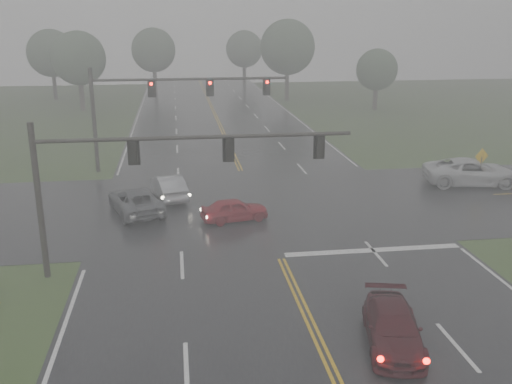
{
  "coord_description": "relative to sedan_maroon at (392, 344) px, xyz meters",
  "views": [
    {
      "loc": [
        -4.51,
        -9.62,
        10.5
      ],
      "look_at": [
        -0.88,
        16.0,
        2.66
      ],
      "focal_mm": 40.0,
      "sensor_mm": 36.0,
      "label": 1
    }
  ],
  "objects": [
    {
      "name": "main_road",
      "position": [
        -2.4,
        13.52,
        0.0
      ],
      "size": [
        18.0,
        160.0,
        0.02
      ],
      "primitive_type": "cube",
      "color": "black",
      "rests_on": "ground"
    },
    {
      "name": "cross_street",
      "position": [
        -2.4,
        15.52,
        0.0
      ],
      "size": [
        120.0,
        14.0,
        0.02
      ],
      "primitive_type": "cube",
      "color": "black",
      "rests_on": "ground"
    },
    {
      "name": "stop_bar",
      "position": [
        2.1,
        7.92,
        0.0
      ],
      "size": [
        8.5,
        0.5,
        0.01
      ],
      "primitive_type": "cube",
      "color": "silver",
      "rests_on": "ground"
    },
    {
      "name": "sedan_maroon",
      "position": [
        0.0,
        0.0,
        0.0
      ],
      "size": [
        2.65,
        4.6,
        1.25
      ],
      "primitive_type": "imported",
      "rotation": [
        0.0,
        0.0,
        -0.22
      ],
      "color": "#390A10",
      "rests_on": "ground"
    },
    {
      "name": "sedan_red",
      "position": [
        -3.96,
        13.03,
        0.0
      ],
      "size": [
        3.84,
        2.14,
        1.24
      ],
      "primitive_type": "imported",
      "rotation": [
        0.0,
        0.0,
        1.77
      ],
      "color": "maroon",
      "rests_on": "ground"
    },
    {
      "name": "sedan_silver",
      "position": [
        -7.53,
        17.69,
        0.0
      ],
      "size": [
        2.45,
        4.64,
        1.45
      ],
      "primitive_type": "imported",
      "rotation": [
        0.0,
        0.0,
        3.36
      ],
      "color": "#9EA0A5",
      "rests_on": "ground"
    },
    {
      "name": "car_grey",
      "position": [
        -9.34,
        15.09,
        0.0
      ],
      "size": [
        3.72,
        5.49,
        1.4
      ],
      "primitive_type": "imported",
      "rotation": [
        0.0,
        0.0,
        3.45
      ],
      "color": "#525359",
      "rests_on": "ground"
    },
    {
      "name": "pickup_white",
      "position": [
        12.31,
        17.86,
        0.0
      ],
      "size": [
        6.6,
        3.9,
        1.72
      ],
      "primitive_type": "imported",
      "rotation": [
        0.0,
        0.0,
        1.39
      ],
      "color": "silver",
      "rests_on": "ground"
    },
    {
      "name": "signal_gantry_near",
      "position": [
        -8.47,
        7.16,
        4.69
      ],
      "size": [
        13.19,
        0.29,
        6.63
      ],
      "color": "black",
      "rests_on": "ground"
    },
    {
      "name": "signal_gantry_far",
      "position": [
        -8.31,
        24.83,
        5.19
      ],
      "size": [
        13.79,
        0.37,
        7.36
      ],
      "color": "black",
      "rests_on": "ground"
    },
    {
      "name": "sign_diamond_east",
      "position": [
        12.72,
        17.63,
        1.69
      ],
      "size": [
        1.03,
        0.26,
        2.51
      ],
      "rotation": [
        0.0,
        0.0,
        0.22
      ],
      "color": "black",
      "rests_on": "ground"
    },
    {
      "name": "tree_nw_a",
      "position": [
        -17.99,
        55.06,
        6.14
      ],
      "size": [
        6.36,
        6.36,
        9.34
      ],
      "color": "#322720",
      "rests_on": "ground"
    },
    {
      "name": "tree_ne_a",
      "position": [
        8.08,
        60.09,
        7.01
      ],
      "size": [
        7.26,
        7.26,
        10.66
      ],
      "color": "#322720",
      "rests_on": "ground"
    },
    {
      "name": "tree_n_mid",
      "position": [
        -9.76,
        71.23,
        6.21
      ],
      "size": [
        6.43,
        6.43,
        9.45
      ],
      "color": "#322720",
      "rests_on": "ground"
    },
    {
      "name": "tree_e_near",
      "position": [
        17.16,
        50.61,
        4.76
      ],
      "size": [
        4.94,
        4.94,
        7.26
      ],
      "color": "#322720",
      "rests_on": "ground"
    },
    {
      "name": "tree_nw_b",
      "position": [
        -23.13,
        65.59,
        6.17
      ],
      "size": [
        6.38,
        6.38,
        9.37
      ],
      "color": "#322720",
      "rests_on": "ground"
    },
    {
      "name": "tree_n_far",
      "position": [
        4.75,
        79.95,
        5.85
      ],
      "size": [
        6.07,
        6.07,
        8.91
      ],
      "color": "#322720",
      "rests_on": "ground"
    }
  ]
}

